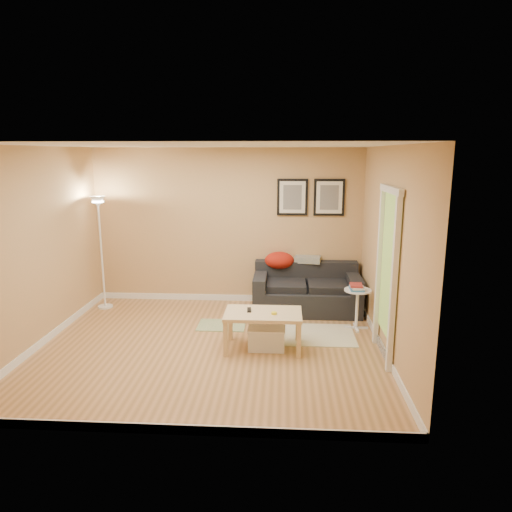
{
  "coord_description": "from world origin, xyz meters",
  "views": [
    {
      "loc": [
        0.96,
        -5.76,
        2.51
      ],
      "look_at": [
        0.55,
        0.85,
        1.05
      ],
      "focal_mm": 32.88,
      "sensor_mm": 36.0,
      "label": 1
    }
  ],
  "objects_px": {
    "sofa": "(307,288)",
    "floor_lamp": "(102,256)",
    "coffee_table": "(263,330)",
    "storage_bin": "(267,337)",
    "book_stack": "(357,287)",
    "side_table": "(357,309)"
  },
  "relations": [
    {
      "from": "coffee_table",
      "to": "storage_bin",
      "type": "distance_m",
      "value": 0.11
    },
    {
      "from": "coffee_table",
      "to": "book_stack",
      "type": "height_order",
      "value": "book_stack"
    },
    {
      "from": "floor_lamp",
      "to": "sofa",
      "type": "bearing_deg",
      "value": 0.73
    },
    {
      "from": "sofa",
      "to": "side_table",
      "type": "relative_size",
      "value": 2.86
    },
    {
      "from": "storage_bin",
      "to": "coffee_table",
      "type": "bearing_deg",
      "value": -173.5
    },
    {
      "from": "coffee_table",
      "to": "book_stack",
      "type": "relative_size",
      "value": 3.87
    },
    {
      "from": "side_table",
      "to": "book_stack",
      "type": "bearing_deg",
      "value": -146.06
    },
    {
      "from": "side_table",
      "to": "floor_lamp",
      "type": "distance_m",
      "value": 4.12
    },
    {
      "from": "book_stack",
      "to": "floor_lamp",
      "type": "relative_size",
      "value": 0.14
    },
    {
      "from": "coffee_table",
      "to": "storage_bin",
      "type": "height_order",
      "value": "coffee_table"
    },
    {
      "from": "book_stack",
      "to": "floor_lamp",
      "type": "distance_m",
      "value": 4.07
    },
    {
      "from": "storage_bin",
      "to": "side_table",
      "type": "bearing_deg",
      "value": 31.47
    },
    {
      "from": "sofa",
      "to": "coffee_table",
      "type": "distance_m",
      "value": 1.68
    },
    {
      "from": "coffee_table",
      "to": "floor_lamp",
      "type": "xyz_separation_m",
      "value": [
        -2.7,
        1.5,
        0.63
      ]
    },
    {
      "from": "coffee_table",
      "to": "floor_lamp",
      "type": "height_order",
      "value": "floor_lamp"
    },
    {
      "from": "book_stack",
      "to": "storage_bin",
      "type": "bearing_deg",
      "value": -168.6
    },
    {
      "from": "side_table",
      "to": "floor_lamp",
      "type": "bearing_deg",
      "value": 169.89
    },
    {
      "from": "sofa",
      "to": "floor_lamp",
      "type": "height_order",
      "value": "floor_lamp"
    },
    {
      "from": "sofa",
      "to": "floor_lamp",
      "type": "distance_m",
      "value": 3.36
    },
    {
      "from": "storage_bin",
      "to": "side_table",
      "type": "relative_size",
      "value": 0.82
    },
    {
      "from": "side_table",
      "to": "floor_lamp",
      "type": "xyz_separation_m",
      "value": [
        -4.02,
        0.72,
        0.58
      ]
    },
    {
      "from": "side_table",
      "to": "coffee_table",
      "type": "bearing_deg",
      "value": -149.27
    }
  ]
}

